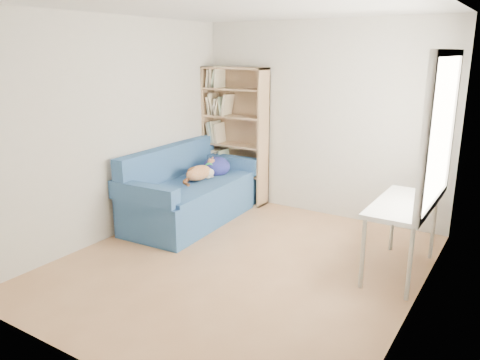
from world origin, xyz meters
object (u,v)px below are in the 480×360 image
object	(u,v)px
bookshelf	(235,141)
pen_cup	(421,192)
desk	(403,210)
sofa	(191,193)

from	to	relation	value
bookshelf	pen_cup	distance (m)	2.96
bookshelf	pen_cup	world-z (taller)	bookshelf
desk	bookshelf	bearing A→B (deg)	157.51
bookshelf	desk	size ratio (longest dim) A/B	1.71
sofa	bookshelf	world-z (taller)	bookshelf
sofa	pen_cup	bearing A→B (deg)	-0.27
sofa	pen_cup	size ratio (longest dim) A/B	13.16
bookshelf	desk	distance (m)	2.95
sofa	desk	distance (m)	2.79
desk	pen_cup	bearing A→B (deg)	67.37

